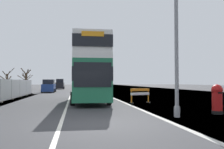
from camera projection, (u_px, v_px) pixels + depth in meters
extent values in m
cube|color=#38383A|center=(102.00, 126.00, 9.29)|extent=(140.00, 280.00, 0.10)
cube|color=#B2AFA8|center=(171.00, 123.00, 9.73)|extent=(0.24, 196.00, 0.01)
cube|color=silver|center=(60.00, 126.00, 9.04)|extent=(0.16, 168.00, 0.01)
cube|color=#1E6B47|center=(89.00, 81.00, 20.06)|extent=(2.73, 10.65, 2.86)
cube|color=silver|center=(89.00, 62.00, 20.11)|extent=(2.73, 10.65, 0.40)
cube|color=silver|center=(89.00, 51.00, 20.14)|extent=(2.70, 10.54, 1.45)
cube|color=black|center=(89.00, 76.00, 20.08)|extent=(2.76, 10.75, 0.92)
cube|color=black|center=(89.00, 51.00, 20.14)|extent=(2.75, 10.70, 0.80)
cube|color=black|center=(93.00, 75.00, 14.80)|extent=(2.38, 0.09, 1.57)
cube|color=orange|center=(93.00, 34.00, 14.89)|extent=(1.42, 0.08, 0.32)
cube|color=#1E6B47|center=(89.00, 95.00, 20.02)|extent=(2.76, 10.75, 0.36)
cylinder|color=black|center=(73.00, 99.00, 16.59)|extent=(0.31, 1.00, 1.00)
cylinder|color=black|center=(109.00, 98.00, 16.95)|extent=(0.31, 1.00, 1.00)
cylinder|color=black|center=(74.00, 94.00, 22.73)|extent=(0.31, 1.00, 1.00)
cylinder|color=black|center=(101.00, 94.00, 23.09)|extent=(0.31, 1.00, 1.00)
cylinder|color=gray|center=(176.00, 28.00, 11.30)|extent=(0.18, 0.18, 8.59)
cylinder|color=gray|center=(177.00, 112.00, 11.18)|extent=(0.29, 0.29, 0.50)
cylinder|color=black|center=(217.00, 112.00, 12.28)|extent=(0.56, 0.56, 0.18)
cylinder|color=#B71414|center=(217.00, 100.00, 12.30)|extent=(0.52, 0.52, 1.08)
sphere|color=#B71414|center=(217.00, 90.00, 12.32)|extent=(0.58, 0.58, 0.58)
cube|color=black|center=(220.00, 93.00, 12.05)|extent=(0.22, 0.03, 0.07)
cube|color=orange|center=(140.00, 90.00, 18.50)|extent=(1.66, 0.51, 0.20)
cube|color=white|center=(140.00, 94.00, 18.49)|extent=(1.66, 0.51, 0.20)
cube|color=orange|center=(131.00, 97.00, 18.18)|extent=(0.09, 0.09, 1.07)
cube|color=black|center=(131.00, 103.00, 18.16)|extent=(0.25, 0.46, 0.08)
cube|color=orange|center=(148.00, 96.00, 18.79)|extent=(0.09, 0.09, 1.07)
cube|color=black|center=(148.00, 102.00, 18.78)|extent=(0.25, 0.46, 0.08)
cube|color=#A8AAAD|center=(6.00, 90.00, 20.74)|extent=(0.04, 3.26, 1.86)
cube|color=#A8AAAD|center=(16.00, 89.00, 24.10)|extent=(0.04, 3.26, 1.86)
cube|color=#A8AAAD|center=(23.00, 88.00, 27.46)|extent=(0.04, 3.26, 1.86)
cube|color=#A8AAAD|center=(29.00, 87.00, 30.82)|extent=(0.04, 3.26, 1.86)
cylinder|color=#939699|center=(0.00, 91.00, 19.07)|extent=(0.06, 0.06, 1.96)
cube|color=gray|center=(0.00, 102.00, 19.04)|extent=(0.44, 0.20, 0.12)
cylinder|color=#939699|center=(11.00, 89.00, 22.42)|extent=(0.06, 0.06, 1.96)
cube|color=gray|center=(11.00, 99.00, 22.39)|extent=(0.44, 0.20, 0.12)
cylinder|color=#939699|center=(20.00, 88.00, 25.78)|extent=(0.06, 0.06, 1.96)
cube|color=gray|center=(19.00, 97.00, 25.75)|extent=(0.44, 0.20, 0.12)
cylinder|color=#939699|center=(26.00, 88.00, 29.14)|extent=(0.06, 0.06, 1.96)
cube|color=gray|center=(26.00, 95.00, 29.11)|extent=(0.44, 0.20, 0.12)
cylinder|color=#939699|center=(31.00, 87.00, 32.50)|extent=(0.06, 0.06, 1.96)
cube|color=gray|center=(31.00, 94.00, 32.47)|extent=(0.44, 0.20, 0.12)
cube|color=navy|center=(49.00, 88.00, 37.80)|extent=(1.84, 4.44, 1.14)
cube|color=black|center=(49.00, 82.00, 37.83)|extent=(1.70, 2.44, 0.73)
cylinder|color=black|center=(55.00, 90.00, 39.29)|extent=(0.20, 0.60, 0.60)
cylinder|color=black|center=(44.00, 90.00, 39.00)|extent=(0.20, 0.60, 0.60)
cylinder|color=black|center=(54.00, 91.00, 36.57)|extent=(0.20, 0.60, 0.60)
cylinder|color=black|center=(42.00, 91.00, 36.28)|extent=(0.20, 0.60, 0.60)
cube|color=black|center=(80.00, 86.00, 47.43)|extent=(1.89, 4.50, 1.33)
cube|color=black|center=(80.00, 81.00, 47.46)|extent=(1.74, 2.48, 0.67)
cylinder|color=black|center=(84.00, 88.00, 48.93)|extent=(0.20, 0.60, 0.60)
cylinder|color=black|center=(75.00, 89.00, 48.64)|extent=(0.20, 0.60, 0.60)
cylinder|color=black|center=(85.00, 89.00, 46.18)|extent=(0.20, 0.60, 0.60)
cylinder|color=black|center=(75.00, 89.00, 45.88)|extent=(0.20, 0.60, 0.60)
cube|color=black|center=(60.00, 85.00, 55.04)|extent=(1.76, 4.56, 1.34)
cube|color=black|center=(60.00, 81.00, 55.07)|extent=(1.62, 2.51, 0.82)
cylinder|color=black|center=(64.00, 88.00, 56.55)|extent=(0.20, 0.60, 0.60)
cylinder|color=black|center=(57.00, 88.00, 56.28)|extent=(0.20, 0.60, 0.60)
cylinder|color=black|center=(64.00, 88.00, 53.76)|extent=(0.20, 0.60, 0.60)
cylinder|color=black|center=(56.00, 88.00, 53.49)|extent=(0.20, 0.60, 0.60)
cylinder|color=#4C3D2D|center=(7.00, 82.00, 45.91)|extent=(0.33, 0.33, 3.26)
cylinder|color=#4C3D2D|center=(11.00, 71.00, 45.95)|extent=(1.44, 0.37, 1.49)
cylinder|color=#4C3D2D|center=(9.00, 79.00, 46.26)|extent=(0.78, 0.79, 1.00)
cylinder|color=#4C3D2D|center=(6.00, 79.00, 46.27)|extent=(0.70, 0.91, 1.00)
cylinder|color=#4C3D2D|center=(5.00, 74.00, 45.89)|extent=(0.99, 0.15, 1.18)
cylinder|color=#4C3D2D|center=(3.00, 78.00, 45.22)|extent=(1.25, 1.43, 1.12)
cylinder|color=#4C3D2D|center=(9.00, 74.00, 45.63)|extent=(0.90, 0.96, 1.02)
cylinder|color=#4C3D2D|center=(26.00, 82.00, 54.26)|extent=(0.38, 0.38, 3.35)
cylinder|color=#4C3D2D|center=(28.00, 73.00, 54.40)|extent=(1.19, 0.14, 1.42)
cylinder|color=#4C3D2D|center=(29.00, 78.00, 55.12)|extent=(1.36, 1.64, 1.46)
cylinder|color=#4C3D2D|center=(25.00, 74.00, 54.79)|extent=(0.76, 1.22, 1.40)
cylinder|color=#4C3D2D|center=(24.00, 77.00, 54.64)|extent=(1.22, 1.06, 1.17)
cylinder|color=#4C3D2D|center=(22.00, 78.00, 53.79)|extent=(1.78, 0.89, 1.24)
cylinder|color=#4C3D2D|center=(24.00, 76.00, 53.66)|extent=(0.62, 1.41, 1.62)
cylinder|color=#4C3D2D|center=(27.00, 73.00, 53.67)|extent=(1.08, 1.62, 1.56)
cylinder|color=#4C3D2D|center=(26.00, 81.00, 53.28)|extent=(0.36, 0.36, 3.80)
cylinder|color=#4C3D2D|center=(29.00, 77.00, 53.29)|extent=(1.03, 0.31, 0.92)
cylinder|color=#4C3D2D|center=(29.00, 72.00, 54.14)|extent=(0.75, 1.63, 1.32)
cylinder|color=#4C3D2D|center=(24.00, 72.00, 53.55)|extent=(1.48, 0.77, 1.72)
cylinder|color=#4C3D2D|center=(24.00, 72.00, 52.77)|extent=(1.13, 1.17, 1.61)
cylinder|color=#4C3D2D|center=(27.00, 73.00, 52.64)|extent=(0.76, 1.64, 1.78)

